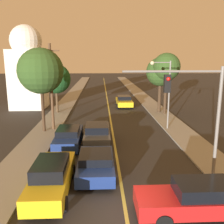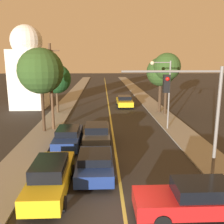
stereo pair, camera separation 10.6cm
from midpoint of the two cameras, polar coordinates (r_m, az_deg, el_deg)
ground_plane at (r=11.05m, az=3.35°, el=-23.28°), size 200.00×200.00×0.00m
road_surface at (r=45.42m, az=-1.10°, el=4.10°), size 9.45×80.00×0.01m
sidewalk_left at (r=45.67m, az=-8.64°, el=4.08°), size 2.50×80.00×0.12m
sidewalk_right at (r=45.92m, az=6.39°, el=4.19°), size 2.50×80.00×0.12m
car_near_lane_front at (r=14.13m, az=-3.69°, el=-11.62°), size 2.08×4.28×1.36m
car_near_lane_second at (r=19.24m, az=-3.33°, el=-4.84°), size 2.04×4.83×1.52m
car_outer_lane_front at (r=12.73m, az=-13.57°, el=-14.08°), size 1.84×5.14×1.69m
car_outer_lane_second at (r=18.68m, az=-9.78°, el=-5.59°), size 1.89×4.78×1.47m
car_far_oncoming at (r=33.73m, az=2.95°, el=2.51°), size 2.08×4.68×1.42m
car_crossing_right at (r=11.35m, az=19.30°, el=-18.28°), size 5.13×1.85×1.51m
traffic_signal_mast at (r=13.53m, az=18.77°, el=1.96°), size 5.15×0.42×5.90m
streetlamp_right at (r=22.61m, az=11.97°, el=6.10°), size 1.85×0.36×6.08m
utility_pole_left at (r=22.57m, az=-13.54°, el=5.84°), size 1.60×0.24×7.52m
tree_left_near at (r=22.03m, az=-15.85°, el=8.98°), size 3.85×3.85×7.16m
tree_left_far at (r=29.81m, az=-12.52°, el=7.40°), size 3.41×3.41×5.66m
tree_right_near at (r=29.79m, az=11.19°, el=8.93°), size 3.33×3.33×6.40m
tree_right_far at (r=28.83m, az=12.53°, el=9.97°), size 3.05×3.05×6.88m
domed_building_left at (r=34.09m, az=-18.54°, el=9.65°), size 4.18×4.18×10.49m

